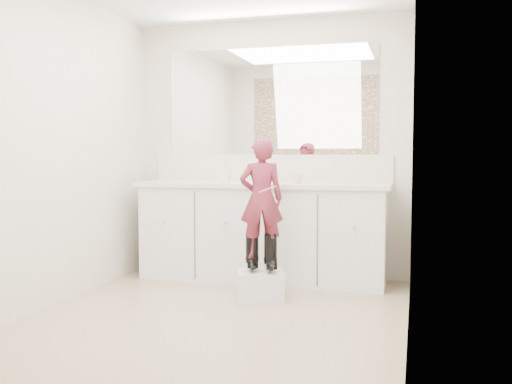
% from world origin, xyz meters
% --- Properties ---
extents(floor, '(3.00, 3.00, 0.00)m').
position_xyz_m(floor, '(0.00, 0.00, 0.00)').
color(floor, '#897959').
rests_on(floor, ground).
extents(wall_back, '(2.60, 0.00, 2.60)m').
position_xyz_m(wall_back, '(0.00, 1.50, 1.20)').
color(wall_back, beige).
rests_on(wall_back, floor).
extents(wall_front, '(2.60, 0.00, 2.60)m').
position_xyz_m(wall_front, '(0.00, -1.50, 1.20)').
color(wall_front, beige).
rests_on(wall_front, floor).
extents(wall_left, '(0.00, 3.00, 3.00)m').
position_xyz_m(wall_left, '(-1.30, 0.00, 1.20)').
color(wall_left, beige).
rests_on(wall_left, floor).
extents(wall_right, '(0.00, 3.00, 3.00)m').
position_xyz_m(wall_right, '(1.30, 0.00, 1.20)').
color(wall_right, beige).
rests_on(wall_right, floor).
extents(vanity_cabinet, '(2.20, 0.55, 0.85)m').
position_xyz_m(vanity_cabinet, '(0.00, 1.23, 0.42)').
color(vanity_cabinet, silver).
rests_on(vanity_cabinet, floor).
extents(countertop, '(2.28, 0.58, 0.04)m').
position_xyz_m(countertop, '(0.00, 1.21, 0.87)').
color(countertop, beige).
rests_on(countertop, vanity_cabinet).
extents(backsplash, '(2.28, 0.03, 0.25)m').
position_xyz_m(backsplash, '(0.00, 1.49, 1.02)').
color(backsplash, beige).
rests_on(backsplash, countertop).
extents(mirror, '(2.00, 0.02, 1.00)m').
position_xyz_m(mirror, '(0.00, 1.49, 1.64)').
color(mirror, white).
rests_on(mirror, wall_back).
extents(dot_panel, '(2.00, 0.01, 1.20)m').
position_xyz_m(dot_panel, '(0.00, -1.49, 1.65)').
color(dot_panel, '#472819').
rests_on(dot_panel, wall_front).
extents(faucet, '(0.08, 0.08, 0.10)m').
position_xyz_m(faucet, '(0.00, 1.38, 0.94)').
color(faucet, silver).
rests_on(faucet, countertop).
extents(cup, '(0.11, 0.11, 0.09)m').
position_xyz_m(cup, '(0.33, 1.15, 0.93)').
color(cup, beige).
rests_on(cup, countertop).
extents(soap_bottle, '(0.08, 0.08, 0.17)m').
position_xyz_m(soap_bottle, '(-0.34, 1.17, 0.98)').
color(soap_bottle, beige).
rests_on(soap_bottle, countertop).
extents(step_stool, '(0.43, 0.40, 0.23)m').
position_xyz_m(step_stool, '(0.17, 0.54, 0.11)').
color(step_stool, silver).
rests_on(step_stool, floor).
extents(boot_left, '(0.17, 0.22, 0.30)m').
position_xyz_m(boot_left, '(0.09, 0.56, 0.38)').
color(boot_left, black).
rests_on(boot_left, step_stool).
extents(boot_right, '(0.17, 0.22, 0.30)m').
position_xyz_m(boot_right, '(0.24, 0.56, 0.38)').
color(boot_right, black).
rests_on(boot_right, step_stool).
extents(toddler, '(0.40, 0.32, 0.94)m').
position_xyz_m(toddler, '(0.17, 0.56, 0.80)').
color(toddler, '#B4374C').
rests_on(toddler, step_stool).
extents(toothbrush, '(0.13, 0.05, 0.06)m').
position_xyz_m(toothbrush, '(0.24, 0.48, 0.88)').
color(toothbrush, '#E057A8').
rests_on(toothbrush, toddler).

